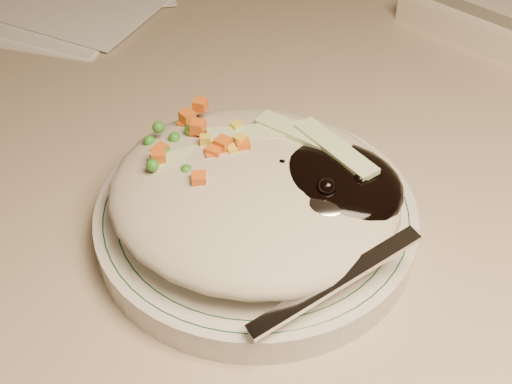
% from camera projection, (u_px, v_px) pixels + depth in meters
% --- Properties ---
extents(desk, '(1.40, 0.70, 0.74)m').
position_uv_depth(desk, '(359.00, 270.00, 0.73)').
color(desk, tan).
rests_on(desk, ground).
extents(plate, '(0.22, 0.22, 0.02)m').
position_uv_depth(plate, '(256.00, 220.00, 0.49)').
color(plate, silver).
rests_on(plate, desk).
extents(plate_rim, '(0.21, 0.21, 0.00)m').
position_uv_depth(plate_rim, '(256.00, 209.00, 0.48)').
color(plate_rim, '#144723').
rests_on(plate_rim, plate).
extents(meal, '(0.21, 0.19, 0.05)m').
position_uv_depth(meal, '(262.00, 188.00, 0.46)').
color(meal, '#B9B196').
rests_on(meal, plate).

